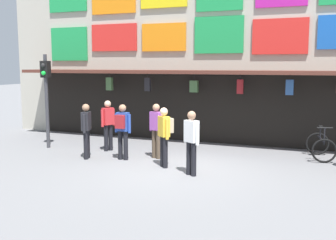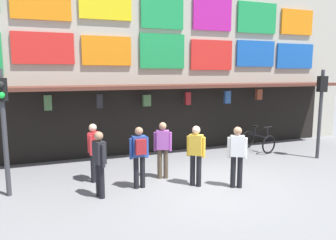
{
  "view_description": "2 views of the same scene",
  "coord_description": "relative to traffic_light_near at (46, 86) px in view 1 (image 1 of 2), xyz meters",
  "views": [
    {
      "loc": [
        3.78,
        -10.32,
        2.85
      ],
      "look_at": [
        -0.95,
        1.5,
        1.12
      ],
      "focal_mm": 43.49,
      "sensor_mm": 36.0,
      "label": 1
    },
    {
      "loc": [
        -4.18,
        -7.73,
        3.13
      ],
      "look_at": [
        -0.7,
        1.5,
        1.64
      ],
      "focal_mm": 34.26,
      "sensor_mm": 36.0,
      "label": 2
    }
  ],
  "objects": [
    {
      "name": "pedestrian_in_purple",
      "position": [
        2.16,
        -0.91,
        -1.19
      ],
      "size": [
        0.31,
        0.51,
        1.68
      ],
      "color": "black",
      "rests_on": "ground"
    },
    {
      "name": "pedestrian_in_red",
      "position": [
        5.74,
        -1.53,
        -1.19
      ],
      "size": [
        0.48,
        0.37,
        1.68
      ],
      "color": "black",
      "rests_on": "ground"
    },
    {
      "name": "shopfront",
      "position": [
        5.22,
        3.58,
        1.82
      ],
      "size": [
        18.0,
        2.6,
        8.0
      ],
      "color": "#B2AD9E",
      "rests_on": "ground"
    },
    {
      "name": "bicycle_parked",
      "position": [
        8.8,
        1.7,
        -1.75
      ],
      "size": [
        0.94,
        1.28,
        1.05
      ],
      "color": "black",
      "rests_on": "ground"
    },
    {
      "name": "pedestrian_in_black",
      "position": [
        3.26,
        -0.65,
        -1.16
      ],
      "size": [
        0.53,
        0.35,
        1.68
      ],
      "color": "black",
      "rests_on": "ground"
    },
    {
      "name": "ground_plane",
      "position": [
        5.22,
        -0.99,
        -2.14
      ],
      "size": [
        80.0,
        80.0,
        0.0
      ],
      "primitive_type": "plane",
      "color": "slate"
    },
    {
      "name": "traffic_light_near",
      "position": [
        0.0,
        0.0,
        0.0
      ],
      "size": [
        0.31,
        0.34,
        3.2
      ],
      "color": "#38383D",
      "rests_on": "ground"
    },
    {
      "name": "pedestrian_in_blue",
      "position": [
        4.12,
        -0.1,
        -1.19
      ],
      "size": [
        0.5,
        0.33,
        1.68
      ],
      "color": "brown",
      "rests_on": "ground"
    },
    {
      "name": "pedestrian_in_yellow",
      "position": [
        2.19,
        0.34,
        -1.19
      ],
      "size": [
        0.35,
        0.49,
        1.68
      ],
      "color": "black",
      "rests_on": "ground"
    },
    {
      "name": "pedestrian_in_white",
      "position": [
        4.77,
        -1.0,
        -1.16
      ],
      "size": [
        0.47,
        0.47,
        1.68
      ],
      "color": "black",
      "rests_on": "ground"
    }
  ]
}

